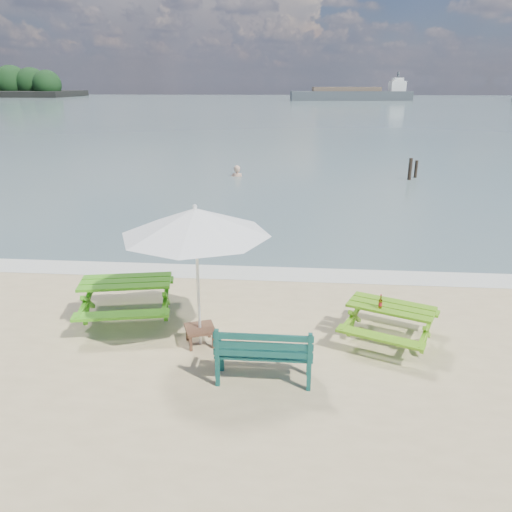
# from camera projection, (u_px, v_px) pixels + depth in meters

# --- Properties ---
(sea) EXTENTS (300.00, 300.00, 0.00)m
(sea) POSITION_uv_depth(u_px,v_px,m) (297.00, 107.00, 87.27)
(sea) COLOR slate
(sea) RESTS_ON ground
(foam_strip) EXTENTS (22.00, 0.90, 0.01)m
(foam_strip) POSITION_uv_depth(u_px,v_px,m) (268.00, 274.00, 11.70)
(foam_strip) COLOR silver
(foam_strip) RESTS_ON ground
(picnic_table_left) EXTENTS (1.98, 2.12, 0.79)m
(picnic_table_left) POSITION_uv_depth(u_px,v_px,m) (127.00, 301.00, 9.36)
(picnic_table_left) COLOR #3F9817
(picnic_table_left) RESTS_ON ground
(picnic_table_right) EXTENTS (1.92, 2.00, 0.68)m
(picnic_table_right) POSITION_uv_depth(u_px,v_px,m) (389.00, 324.00, 8.58)
(picnic_table_right) COLOR #5C9A17
(picnic_table_right) RESTS_ON ground
(park_bench) EXTENTS (1.44, 0.50, 0.89)m
(park_bench) POSITION_uv_depth(u_px,v_px,m) (264.00, 364.00, 7.47)
(park_bench) COLOR #10423C
(park_bench) RESTS_ON ground
(side_table) EXTENTS (0.63, 0.63, 0.31)m
(side_table) POSITION_uv_depth(u_px,v_px,m) (200.00, 335.00, 8.54)
(side_table) COLOR brown
(side_table) RESTS_ON ground
(patio_umbrella) EXTENTS (3.13, 3.13, 2.40)m
(patio_umbrella) POSITION_uv_depth(u_px,v_px,m) (195.00, 222.00, 7.87)
(patio_umbrella) COLOR silver
(patio_umbrella) RESTS_ON ground
(beer_bottle) EXTENTS (0.06, 0.06, 0.24)m
(beer_bottle) POSITION_uv_depth(u_px,v_px,m) (380.00, 304.00, 8.34)
(beer_bottle) COLOR #955C15
(beer_bottle) RESTS_ON picnic_table_right
(swimmer) EXTENTS (0.72, 0.53, 1.82)m
(swimmer) POSITION_uv_depth(u_px,v_px,m) (237.00, 184.00, 23.81)
(swimmer) COLOR tan
(swimmer) RESTS_ON ground
(mooring_pilings) EXTENTS (0.55, 0.75, 1.18)m
(mooring_pilings) POSITION_uv_depth(u_px,v_px,m) (412.00, 171.00, 22.93)
(mooring_pilings) COLOR black
(mooring_pilings) RESTS_ON ground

